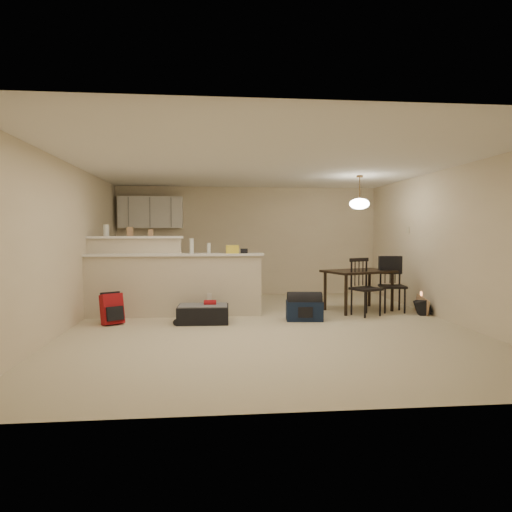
{
  "coord_description": "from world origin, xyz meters",
  "views": [
    {
      "loc": [
        -0.87,
        -7.07,
        1.46
      ],
      "look_at": [
        -0.1,
        0.7,
        1.05
      ],
      "focal_mm": 32.0,
      "sensor_mm": 36.0,
      "label": 1
    }
  ],
  "objects": [
    {
      "name": "bottle_b",
      "position": [
        -0.91,
        0.9,
        1.18
      ],
      "size": [
        0.06,
        0.06,
        0.18
      ],
      "primitive_type": "cylinder",
      "color": "silver",
      "rests_on": "breakfast_bar"
    },
    {
      "name": "bag_lump",
      "position": [
        -0.5,
        0.9,
        1.16
      ],
      "size": [
        0.22,
        0.18,
        0.14
      ],
      "primitive_type": "cube",
      "color": "#A97E57",
      "rests_on": "breakfast_bar"
    },
    {
      "name": "pouch",
      "position": [
        -0.29,
        0.9,
        1.13
      ],
      "size": [
        0.12,
        0.1,
        0.08
      ],
      "primitive_type": "cube",
      "color": "#A97E57",
      "rests_on": "breakfast_bar"
    },
    {
      "name": "cereal_box",
      "position": [
        -2.28,
        1.12,
        1.47
      ],
      "size": [
        0.1,
        0.07,
        0.16
      ],
      "primitive_type": "cube",
      "color": "#A97E57",
      "rests_on": "breakfast_bar"
    },
    {
      "name": "room",
      "position": [
        0.0,
        0.0,
        1.25
      ],
      "size": [
        7.0,
        7.02,
        2.5
      ],
      "color": "beige",
      "rests_on": "ground"
    },
    {
      "name": "black_daypack",
      "position": [
        2.85,
        0.61,
        0.13
      ],
      "size": [
        0.28,
        0.33,
        0.26
      ],
      "primitive_type": "cube",
      "rotation": [
        0.0,
        0.0,
        1.29
      ],
      "color": "black",
      "rests_on": "ground"
    },
    {
      "name": "dining_chair_near",
      "position": [
        1.82,
        0.61,
        0.5
      ],
      "size": [
        0.57,
        0.56,
        1.0
      ],
      "primitive_type": null,
      "rotation": [
        0.0,
        0.0,
        0.43
      ],
      "color": "black",
      "rests_on": "ground"
    },
    {
      "name": "red_backpack",
      "position": [
        -2.44,
        0.28,
        0.24
      ],
      "size": [
        0.38,
        0.34,
        0.48
      ],
      "primitive_type": "cube",
      "rotation": [
        0.0,
        0.0,
        0.54
      ],
      "color": "maroon",
      "rests_on": "ground"
    },
    {
      "name": "dining_table",
      "position": [
        1.85,
        1.12,
        0.66
      ],
      "size": [
        1.41,
        1.16,
        0.75
      ],
      "rotation": [
        0.0,
        0.0,
        0.35
      ],
      "color": "black",
      "rests_on": "ground"
    },
    {
      "name": "thermostat",
      "position": [
        2.98,
        1.55,
        1.5
      ],
      "size": [
        0.02,
        0.12,
        0.12
      ],
      "primitive_type": "cube",
      "color": "beige",
      "rests_on": "room"
    },
    {
      "name": "suitcase",
      "position": [
        -1.0,
        0.26,
        0.14
      ],
      "size": [
        0.83,
        0.56,
        0.27
      ],
      "primitive_type": "cube",
      "rotation": [
        0.0,
        0.0,
        -0.04
      ],
      "color": "black",
      "rests_on": "ground"
    },
    {
      "name": "bottle_a",
      "position": [
        -1.2,
        0.9,
        1.22
      ],
      "size": [
        0.07,
        0.07,
        0.26
      ],
      "primitive_type": "cylinder",
      "color": "silver",
      "rests_on": "breakfast_bar"
    },
    {
      "name": "dining_chair_far",
      "position": [
        2.43,
        0.93,
        0.5
      ],
      "size": [
        0.48,
        0.46,
        0.99
      ],
      "primitive_type": null,
      "rotation": [
        0.0,
        0.0,
        -0.12
      ],
      "color": "black",
      "rests_on": "ground"
    },
    {
      "name": "navy_duffel",
      "position": [
        0.66,
        0.29,
        0.16
      ],
      "size": [
        0.62,
        0.38,
        0.32
      ],
      "primitive_type": "cube",
      "rotation": [
        0.0,
        0.0,
        -0.1
      ],
      "color": "#101D35",
      "rests_on": "ground"
    },
    {
      "name": "small_box",
      "position": [
        -1.93,
        1.12,
        1.45
      ],
      "size": [
        0.08,
        0.06,
        0.12
      ],
      "primitive_type": "cube",
      "color": "#A97E57",
      "rests_on": "breakfast_bar"
    },
    {
      "name": "upper_cabinets",
      "position": [
        -2.2,
        3.32,
        1.9
      ],
      "size": [
        1.4,
        0.34,
        0.7
      ],
      "primitive_type": "cube",
      "color": "white",
      "rests_on": "room"
    },
    {
      "name": "kitchen_counter",
      "position": [
        -2.0,
        3.19,
        0.45
      ],
      "size": [
        1.8,
        0.6,
        0.9
      ],
      "primitive_type": "cube",
      "color": "white",
      "rests_on": "ground"
    },
    {
      "name": "cardboard_sheet",
      "position": [
        2.85,
        0.61,
        0.15
      ],
      "size": [
        0.06,
        0.4,
        0.31
      ],
      "primitive_type": "cube",
      "rotation": [
        0.0,
        0.0,
        1.68
      ],
      "color": "#A97E57",
      "rests_on": "ground"
    },
    {
      "name": "jar",
      "position": [
        -2.69,
        1.12,
        1.49
      ],
      "size": [
        0.1,
        0.1,
        0.2
      ],
      "primitive_type": "cylinder",
      "color": "silver",
      "rests_on": "breakfast_bar"
    },
    {
      "name": "pendant_lamp",
      "position": [
        1.85,
        1.12,
        1.99
      ],
      "size": [
        0.36,
        0.36,
        0.62
      ],
      "color": "brown",
      "rests_on": "room"
    },
    {
      "name": "breakfast_bar",
      "position": [
        -1.76,
        0.98,
        0.61
      ],
      "size": [
        3.08,
        0.58,
        1.39
      ],
      "color": "beige",
      "rests_on": "ground"
    }
  ]
}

